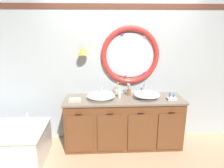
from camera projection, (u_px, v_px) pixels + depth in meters
ground_plane at (123, 152)px, 3.43m from camera, size 14.00×14.00×0.00m
back_wall_assembly at (121, 67)px, 3.64m from camera, size 6.40×0.26×2.60m
vanity_counter at (124, 121)px, 3.56m from camera, size 1.97×0.63×0.86m
sink_basin_left at (101, 96)px, 3.39m from camera, size 0.46×0.46×0.12m
sink_basin_right at (147, 95)px, 3.42m from camera, size 0.43×0.43×0.13m
faucet_set_left at (101, 92)px, 3.62m from camera, size 0.21×0.12×0.13m
faucet_set_right at (144, 90)px, 3.65m from camera, size 0.22×0.13×0.18m
toothbrush_holder_left at (117, 92)px, 3.61m from camera, size 0.09×0.09×0.22m
toothbrush_holder_right at (129, 92)px, 3.58m from camera, size 0.09×0.09×0.22m
soap_dispenser at (119, 93)px, 3.44m from camera, size 0.06×0.07×0.18m
folded_hand_towel at (75, 100)px, 3.29m from camera, size 0.20×0.11×0.05m
toiletry_basket at (172, 98)px, 3.36m from camera, size 0.14×0.12×0.12m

